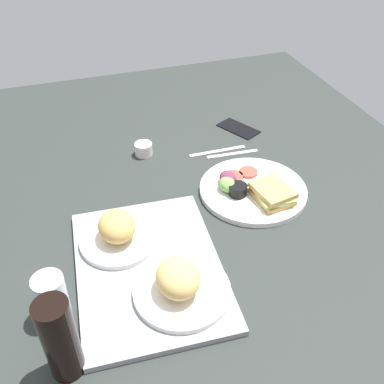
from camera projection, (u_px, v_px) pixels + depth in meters
ground_plane at (204, 210)px, 123.24cm from camera, size 190.00×150.00×3.00cm
serving_tray at (149, 268)px, 103.41cm from camera, size 47.06×35.87×1.60cm
bread_plate_near at (180, 284)px, 94.69cm from camera, size 21.36×21.36×8.84cm
bread_plate_far at (118, 232)px, 107.27cm from camera, size 19.18×19.18×8.48cm
plate_with_salad at (253, 189)px, 125.33cm from camera, size 30.49×30.49×5.40cm
drinking_glass at (52, 298)px, 90.61cm from camera, size 6.53×6.53×11.31cm
soda_bottle at (60, 339)px, 78.68cm from camera, size 6.40×6.40×19.13cm
espresso_cup at (144, 149)px, 140.98cm from camera, size 5.60×5.60×4.00cm
fork at (232, 154)px, 142.12cm from camera, size 2.57×17.06×0.50cm
knife at (218, 151)px, 143.36cm from camera, size 1.65×19.02×0.50cm
cell_phone at (238, 128)px, 154.44cm from camera, size 16.10×13.08×0.80cm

